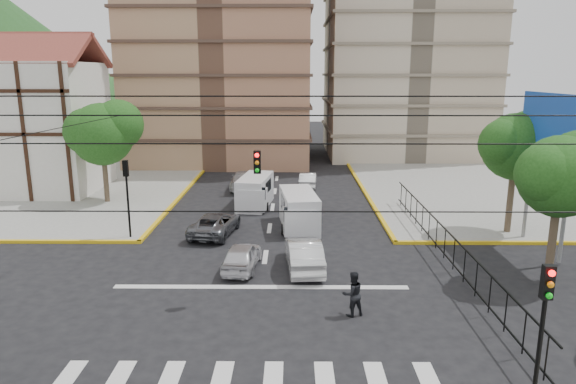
{
  "coord_description": "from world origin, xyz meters",
  "views": [
    {
      "loc": [
        1.37,
        -19.88,
        9.23
      ],
      "look_at": [
        1.19,
        2.56,
        4.0
      ],
      "focal_mm": 32.0,
      "sensor_mm": 36.0,
      "label": 1
    }
  ],
  "objects_px": {
    "van_right_lane": "(299,212)",
    "traffic_light_nw": "(127,186)",
    "pedestrian_crosswalk": "(353,294)",
    "car_silver_front_left": "(242,256)",
    "traffic_light_se": "(543,318)",
    "car_white_front_right": "(304,254)",
    "van_left_lane": "(255,192)"
  },
  "relations": [
    {
      "from": "van_right_lane",
      "to": "traffic_light_nw",
      "type": "bearing_deg",
      "value": -174.7
    },
    {
      "from": "pedestrian_crosswalk",
      "to": "car_silver_front_left",
      "type": "bearing_deg",
      "value": -66.02
    },
    {
      "from": "car_silver_front_left",
      "to": "van_right_lane",
      "type": "bearing_deg",
      "value": -107.99
    },
    {
      "from": "pedestrian_crosswalk",
      "to": "traffic_light_se",
      "type": "bearing_deg",
      "value": 102.32
    },
    {
      "from": "traffic_light_se",
      "to": "van_right_lane",
      "type": "height_order",
      "value": "traffic_light_se"
    },
    {
      "from": "traffic_light_se",
      "to": "car_white_front_right",
      "type": "bearing_deg",
      "value": 117.6
    },
    {
      "from": "traffic_light_se",
      "to": "van_left_lane",
      "type": "height_order",
      "value": "traffic_light_se"
    },
    {
      "from": "traffic_light_nw",
      "to": "car_silver_front_left",
      "type": "distance_m",
      "value": 8.44
    },
    {
      "from": "van_right_lane",
      "to": "car_white_front_right",
      "type": "height_order",
      "value": "van_right_lane"
    },
    {
      "from": "van_right_lane",
      "to": "pedestrian_crosswalk",
      "type": "height_order",
      "value": "van_right_lane"
    },
    {
      "from": "traffic_light_se",
      "to": "pedestrian_crosswalk",
      "type": "distance_m",
      "value": 7.86
    },
    {
      "from": "van_left_lane",
      "to": "car_silver_front_left",
      "type": "xyz_separation_m",
      "value": [
        0.21,
        -11.72,
        -0.39
      ]
    },
    {
      "from": "traffic_light_nw",
      "to": "car_white_front_right",
      "type": "xyz_separation_m",
      "value": [
        9.74,
        -4.4,
        -2.37
      ]
    },
    {
      "from": "traffic_light_nw",
      "to": "pedestrian_crosswalk",
      "type": "bearing_deg",
      "value": -38.79
    },
    {
      "from": "traffic_light_se",
      "to": "van_left_lane",
      "type": "bearing_deg",
      "value": 111.53
    },
    {
      "from": "traffic_light_nw",
      "to": "van_right_lane",
      "type": "xyz_separation_m",
      "value": [
        9.59,
        2.12,
        -2.04
      ]
    },
    {
      "from": "traffic_light_nw",
      "to": "van_right_lane",
      "type": "distance_m",
      "value": 10.03
    },
    {
      "from": "van_left_lane",
      "to": "car_white_front_right",
      "type": "distance_m",
      "value": 12.14
    },
    {
      "from": "car_silver_front_left",
      "to": "traffic_light_se",
      "type": "bearing_deg",
      "value": 133.64
    },
    {
      "from": "traffic_light_se",
      "to": "van_left_lane",
      "type": "xyz_separation_m",
      "value": [
        -9.04,
        22.91,
        -2.08
      ]
    },
    {
      "from": "pedestrian_crosswalk",
      "to": "car_white_front_right",
      "type": "bearing_deg",
      "value": -90.35
    },
    {
      "from": "van_left_lane",
      "to": "car_white_front_right",
      "type": "height_order",
      "value": "van_left_lane"
    },
    {
      "from": "van_left_lane",
      "to": "car_silver_front_left",
      "type": "distance_m",
      "value": 11.73
    },
    {
      "from": "car_white_front_right",
      "to": "van_right_lane",
      "type": "bearing_deg",
      "value": -93.24
    },
    {
      "from": "traffic_light_se",
      "to": "car_white_front_right",
      "type": "distance_m",
      "value": 12.86
    },
    {
      "from": "traffic_light_se",
      "to": "traffic_light_nw",
      "type": "bearing_deg",
      "value": 135.0
    },
    {
      "from": "traffic_light_nw",
      "to": "van_left_lane",
      "type": "bearing_deg",
      "value": 48.1
    },
    {
      "from": "van_right_lane",
      "to": "car_silver_front_left",
      "type": "xyz_separation_m",
      "value": [
        -2.82,
        -6.53,
        -0.42
      ]
    },
    {
      "from": "car_white_front_right",
      "to": "pedestrian_crosswalk",
      "type": "xyz_separation_m",
      "value": [
        1.78,
        -4.86,
        0.16
      ]
    },
    {
      "from": "traffic_light_se",
      "to": "pedestrian_crosswalk",
      "type": "height_order",
      "value": "traffic_light_se"
    },
    {
      "from": "van_left_lane",
      "to": "van_right_lane",
      "type": "bearing_deg",
      "value": -51.8
    },
    {
      "from": "van_right_lane",
      "to": "car_silver_front_left",
      "type": "bearing_deg",
      "value": -120.52
    }
  ]
}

